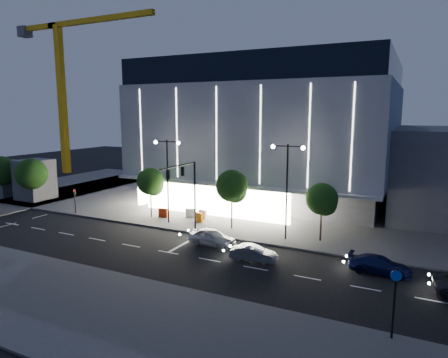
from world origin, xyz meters
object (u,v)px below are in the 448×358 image
tree_left (151,183)px  barrier_d (203,214)px  tree_right (322,201)px  car_third (380,265)px  street_lamp_east (287,177)px  cycle_sign_pole (394,300)px  car_second (253,253)px  traffic_mast (187,184)px  tree_mid (232,188)px  street_lamp_west (167,169)px  car_lead (212,237)px  barrier_a (163,213)px  barrier_c (199,217)px  barrier_b (190,213)px  ped_signal_far (75,199)px  tower_crane (64,66)px

tree_left → barrier_d: (5.56, 1.81, -3.38)m
tree_right → car_third: size_ratio=1.23×
street_lamp_east → tree_right: street_lamp_east is taller
cycle_sign_pole → car_second: cycle_sign_pole is taller
traffic_mast → street_lamp_east: size_ratio=0.79×
tree_mid → tree_right: tree_mid is taller
street_lamp_west → car_lead: street_lamp_west is taller
cycle_sign_pole → barrier_a: size_ratio=3.64×
barrier_a → barrier_c: 4.60m
tree_left → barrier_b: tree_left is taller
street_lamp_east → car_third: 10.97m
ped_signal_far → car_third: (33.57, -2.82, -1.24)m
car_second → cycle_sign_pole: bearing=-130.6°
street_lamp_east → barrier_a: (-14.76, 1.52, -5.31)m
tree_mid → tree_right: size_ratio=1.12×
cycle_sign_pole → car_third: bearing=98.8°
street_lamp_west → car_third: 22.63m
street_lamp_west → barrier_c: (2.85, 1.58, -5.31)m
traffic_mast → street_lamp_east: street_lamp_east is taller
barrier_a → car_lead: bearing=-35.9°
tower_crane → barrier_c: 49.73m
street_lamp_east → barrier_a: street_lamp_east is taller
street_lamp_west → barrier_c: bearing=29.0°
street_lamp_west → barrier_c: street_lamp_west is taller
tree_left → car_third: bearing=-12.3°
car_third → barrier_a: size_ratio=4.06×
car_second → barrier_a: size_ratio=3.37×
cycle_sign_pole → tree_right: 16.20m
street_lamp_west → ped_signal_far: (-12.00, -1.50, -4.07)m
street_lamp_west → barrier_a: size_ratio=8.18×
tower_crane → street_lamp_east: bearing=-23.4°
street_lamp_west → cycle_sign_pole: street_lamp_west is taller
car_second → barrier_c: car_second is taller
street_lamp_east → traffic_mast: bearing=-163.5°
car_second → car_third: bearing=-85.5°
tower_crane → barrier_a: tower_crane is taller
ped_signal_far → cycle_sign_pole: 37.00m
cycle_sign_pole → barrier_d: cycle_sign_pole is taller
ped_signal_far → traffic_mast: bearing=-4.1°
cycle_sign_pole → car_lead: bearing=149.1°
car_third → barrier_d: bearing=70.9°
car_second → barrier_a: (-13.95, 7.58, 0.04)m
street_lamp_east → barrier_a: bearing=174.1°
barrier_a → barrier_c: (4.60, 0.06, 0.00)m
barrier_b → barrier_a: bearing=-176.7°
car_lead → car_third: bearing=-86.2°
car_third → barrier_a: car_third is taller
car_second → tree_left: bearing=59.0°
barrier_a → ped_signal_far: bearing=-167.5°
barrier_b → barrier_c: size_ratio=1.00×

